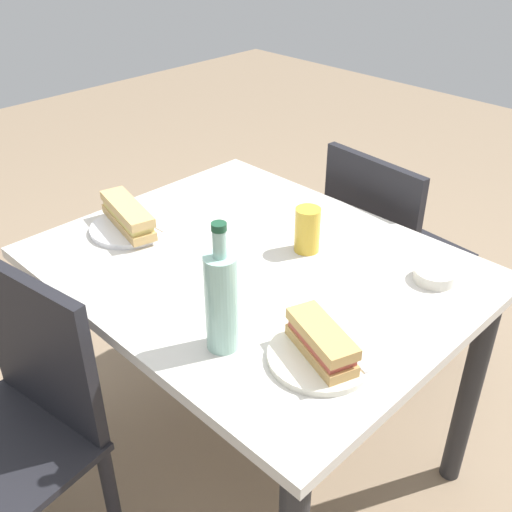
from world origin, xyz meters
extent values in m
plane|color=#8C755B|center=(0.00, 0.00, 0.00)|extent=(8.00, 8.00, 0.00)
cube|color=beige|center=(0.00, 0.00, 0.73)|extent=(1.09, 0.88, 0.03)
cylinder|color=#262628|center=(-0.48, -0.38, 0.36)|extent=(0.06, 0.06, 0.71)
cylinder|color=#262628|center=(-0.48, 0.38, 0.36)|extent=(0.06, 0.06, 0.71)
cylinder|color=#262628|center=(0.48, 0.38, 0.36)|extent=(0.06, 0.06, 0.71)
cube|color=black|center=(0.00, 0.72, 0.46)|extent=(0.43, 0.43, 0.02)
cube|color=black|center=(-0.02, 0.54, 0.67)|extent=(0.38, 0.06, 0.40)
cylinder|color=black|center=(0.19, 0.88, 0.22)|extent=(0.04, 0.04, 0.45)
cylinder|color=black|center=(-0.16, 0.92, 0.22)|extent=(0.04, 0.04, 0.45)
cylinder|color=black|center=(0.16, 0.53, 0.22)|extent=(0.04, 0.04, 0.45)
cylinder|color=black|center=(-0.19, 0.56, 0.22)|extent=(0.04, 0.04, 0.45)
cube|color=black|center=(-0.18, -0.54, 0.67)|extent=(0.38, 0.09, 0.40)
cylinder|color=black|center=(-0.35, -0.57, 0.22)|extent=(0.04, 0.04, 0.45)
cylinder|color=black|center=(0.00, -0.52, 0.22)|extent=(0.04, 0.04, 0.45)
cylinder|color=silver|center=(0.36, -0.17, 0.75)|extent=(0.22, 0.22, 0.01)
cube|color=tan|center=(0.36, -0.17, 0.77)|extent=(0.20, 0.13, 0.02)
cube|color=#B74C3D|center=(0.36, -0.17, 0.79)|extent=(0.18, 0.12, 0.02)
cube|color=tan|center=(0.36, -0.17, 0.82)|extent=(0.20, 0.13, 0.02)
cube|color=silver|center=(0.42, -0.14, 0.76)|extent=(0.10, 0.04, 0.00)
cube|color=#59331E|center=(0.33, -0.11, 0.76)|extent=(0.08, 0.03, 0.01)
cylinder|color=white|center=(-0.38, -0.13, 0.75)|extent=(0.22, 0.22, 0.01)
cube|color=tan|center=(-0.38, -0.13, 0.77)|extent=(0.25, 0.12, 0.02)
cube|color=#DBC66B|center=(-0.38, -0.13, 0.79)|extent=(0.23, 0.11, 0.02)
cube|color=tan|center=(-0.38, -0.13, 0.82)|extent=(0.25, 0.12, 0.02)
cube|color=silver|center=(-0.33, -0.08, 0.76)|extent=(0.10, 0.01, 0.00)
cube|color=#59331E|center=(-0.42, -0.09, 0.76)|extent=(0.08, 0.01, 0.01)
cylinder|color=#99C6B7|center=(0.19, -0.29, 0.86)|extent=(0.07, 0.07, 0.22)
cylinder|color=#99C6B7|center=(0.19, -0.29, 1.00)|extent=(0.03, 0.03, 0.06)
cylinder|color=#19472D|center=(0.19, -0.29, 1.04)|extent=(0.03, 0.03, 0.02)
cylinder|color=gold|center=(0.05, 0.14, 0.81)|extent=(0.07, 0.07, 0.12)
cylinder|color=silver|center=(0.37, 0.26, 0.76)|extent=(0.11, 0.11, 0.03)
camera|label=1|loc=(0.94, -0.94, 1.59)|focal=42.35mm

